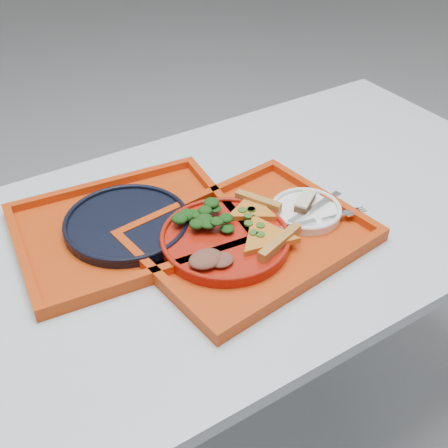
# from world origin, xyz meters

# --- Properties ---
(ground) EXTENTS (10.00, 10.00, 0.00)m
(ground) POSITION_xyz_m (0.00, 0.00, 0.00)
(ground) COLOR gray
(ground) RESTS_ON ground
(table) EXTENTS (1.60, 0.80, 0.75)m
(table) POSITION_xyz_m (0.00, 0.00, 0.68)
(table) COLOR #ADB9C2
(table) RESTS_ON ground
(tray_main) EXTENTS (0.49, 0.40, 0.01)m
(tray_main) POSITION_xyz_m (0.03, -0.08, 0.76)
(tray_main) COLOR #B13209
(tray_main) RESTS_ON table
(tray_far) EXTENTS (0.48, 0.40, 0.01)m
(tray_far) POSITION_xyz_m (-0.17, 0.08, 0.76)
(tray_far) COLOR #B13209
(tray_far) RESTS_ON table
(dinner_plate) EXTENTS (0.26, 0.26, 0.02)m
(dinner_plate) POSITION_xyz_m (-0.03, -0.07, 0.77)
(dinner_plate) COLOR #98160A
(dinner_plate) RESTS_ON tray_main
(side_plate) EXTENTS (0.15, 0.15, 0.01)m
(side_plate) POSITION_xyz_m (0.17, -0.08, 0.77)
(side_plate) COLOR white
(side_plate) RESTS_ON tray_main
(navy_plate) EXTENTS (0.26, 0.26, 0.02)m
(navy_plate) POSITION_xyz_m (-0.17, 0.08, 0.77)
(navy_plate) COLOR black
(navy_plate) RESTS_ON tray_far
(pizza_slice_a) EXTENTS (0.16, 0.17, 0.02)m
(pizza_slice_a) POSITION_xyz_m (0.04, -0.12, 0.79)
(pizza_slice_a) COLOR gold
(pizza_slice_a) RESTS_ON dinner_plate
(pizza_slice_b) EXTENTS (0.15, 0.15, 0.02)m
(pizza_slice_b) POSITION_xyz_m (0.06, -0.03, 0.79)
(pizza_slice_b) COLOR gold
(pizza_slice_b) RESTS_ON dinner_plate
(salad_heap) EXTENTS (0.10, 0.09, 0.05)m
(salad_heap) POSITION_xyz_m (-0.05, -0.02, 0.80)
(salad_heap) COLOR black
(salad_heap) RESTS_ON dinner_plate
(meat_portion) EXTENTS (0.07, 0.05, 0.02)m
(meat_portion) POSITION_xyz_m (-0.10, -0.12, 0.79)
(meat_portion) COLOR brown
(meat_portion) RESTS_ON dinner_plate
(dessert_bar) EXTENTS (0.07, 0.06, 0.02)m
(dessert_bar) POSITION_xyz_m (0.18, -0.07, 0.79)
(dessert_bar) COLOR #442D16
(dessert_bar) RESTS_ON side_plate
(knife) EXTENTS (0.18, 0.05, 0.01)m
(knife) POSITION_xyz_m (0.18, -0.09, 0.78)
(knife) COLOR silver
(knife) RESTS_ON side_plate
(fork) EXTENTS (0.19, 0.06, 0.01)m
(fork) POSITION_xyz_m (0.17, -0.13, 0.78)
(fork) COLOR silver
(fork) RESTS_ON side_plate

